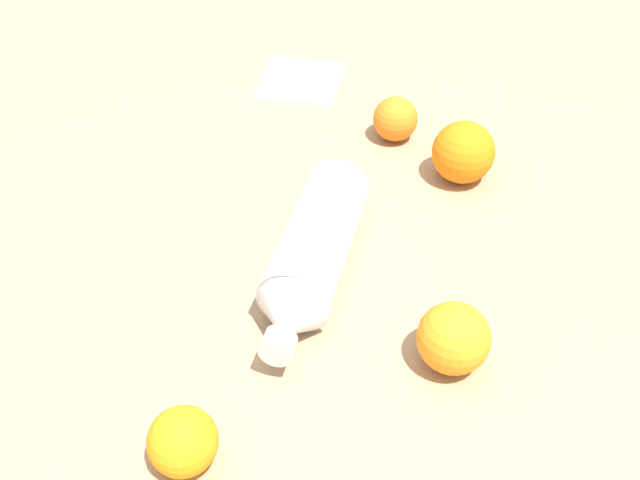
# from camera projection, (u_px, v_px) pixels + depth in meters

# --- Properties ---
(ground_plane) EXTENTS (2.40, 2.40, 0.00)m
(ground_plane) POSITION_uv_depth(u_px,v_px,m) (311.00, 269.00, 0.80)
(ground_plane) COLOR #9E7F60
(water_bottle) EXTENTS (0.27, 0.19, 0.08)m
(water_bottle) POSITION_uv_depth(u_px,v_px,m) (315.00, 254.00, 0.77)
(water_bottle) COLOR silver
(water_bottle) RESTS_ON ground_plane
(orange_0) EXTENTS (0.06, 0.06, 0.06)m
(orange_0) POSITION_uv_depth(u_px,v_px,m) (395.00, 119.00, 0.99)
(orange_0) COLOR orange
(orange_0) RESTS_ON ground_plane
(orange_1) EXTENTS (0.06, 0.06, 0.06)m
(orange_1) POSITION_uv_depth(u_px,v_px,m) (183.00, 441.00, 0.60)
(orange_1) COLOR orange
(orange_1) RESTS_ON ground_plane
(orange_2) EXTENTS (0.07, 0.07, 0.07)m
(orange_2) POSITION_uv_depth(u_px,v_px,m) (453.00, 338.00, 0.68)
(orange_2) COLOR orange
(orange_2) RESTS_ON ground_plane
(orange_3) EXTENTS (0.08, 0.08, 0.08)m
(orange_3) POSITION_uv_depth(u_px,v_px,m) (463.00, 152.00, 0.91)
(orange_3) COLOR orange
(orange_3) RESTS_ON ground_plane
(folded_napkin) EXTENTS (0.19, 0.19, 0.01)m
(folded_napkin) POSITION_uv_depth(u_px,v_px,m) (300.00, 79.00, 1.14)
(folded_napkin) COLOR #99BFD8
(folded_napkin) RESTS_ON ground_plane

